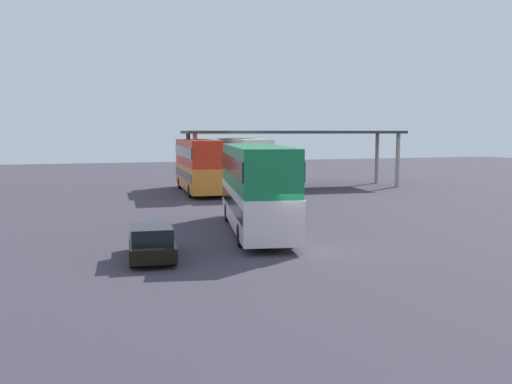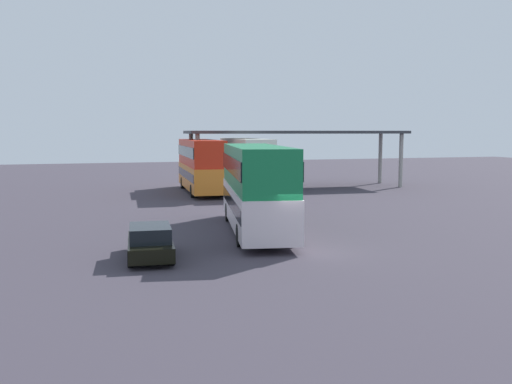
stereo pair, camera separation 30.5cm
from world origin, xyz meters
name	(u,v)px [view 1 (the left image)]	position (x,y,z in m)	size (l,w,h in m)	color
ground_plane	(301,251)	(0.00, 0.00, 0.00)	(140.00, 140.00, 0.00)	#3C3641
double_decker_main	(256,185)	(-0.43, 4.80, 2.35)	(4.48, 11.46, 4.28)	silver
parked_hatchback	(152,242)	(-6.16, 0.40, 0.67)	(2.03, 4.22, 1.35)	black
double_decker_near_canopy	(198,164)	(0.63, 23.33, 2.36)	(3.27, 11.43, 4.31)	orange
double_decker_mid_row	(243,162)	(4.41, 23.22, 2.41)	(3.20, 11.35, 4.40)	navy
depot_canopy	(294,135)	(9.63, 24.74, 4.70)	(19.78, 6.29, 5.05)	#33353A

